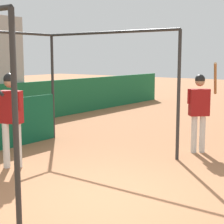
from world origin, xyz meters
TOP-DOWN VIEW (x-y plane):
  - ground_plane at (0.00, 0.00)m, footprint 60.00×60.00m
  - batting_cage at (0.59, 3.12)m, footprint 4.23×3.68m
  - player_batter at (0.26, 2.44)m, footprint 0.59×0.78m
  - player_waiting at (3.49, 0.01)m, footprint 0.72×0.60m

SIDE VIEW (x-z plane):
  - ground_plane at x=0.00m, z-range 0.00..0.00m
  - player_waiting at x=3.49m, z-range 0.05..2.06m
  - player_batter at x=0.26m, z-range 0.14..2.08m
  - batting_cage at x=0.59m, z-range -0.21..2.49m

